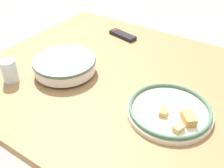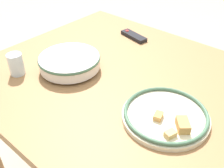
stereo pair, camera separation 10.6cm
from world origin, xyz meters
The scene contains 5 objects.
dining_table centered at (0.00, 0.00, 0.67)m, with size 1.26×1.07×0.74m.
noodle_bowl centered at (-0.22, -0.11, 0.79)m, with size 0.28×0.28×0.07m.
food_plate centered at (0.28, -0.10, 0.76)m, with size 0.31×0.31×0.05m.
tv_remote centered at (-0.20, 0.35, 0.75)m, with size 0.17×0.08×0.02m.
drinking_glass centered at (-0.37, -0.29, 0.79)m, with size 0.07×0.07×0.10m.
Camera 1 is at (0.51, -0.82, 1.40)m, focal length 42.00 mm.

